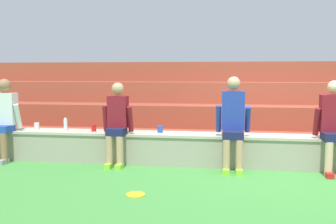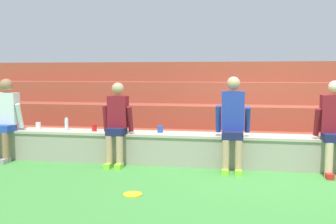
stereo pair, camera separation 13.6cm
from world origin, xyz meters
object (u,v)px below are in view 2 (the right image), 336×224
at_px(water_bottle_near_left, 67,124).
at_px(frisbee, 133,194).
at_px(person_right_of_center, 335,125).
at_px(person_center, 233,121).
at_px(plastic_cup_middle, 38,126).
at_px(person_far_left, 5,117).
at_px(plastic_cup_right_end, 94,128).
at_px(person_left_of_center, 117,122).
at_px(plastic_cup_left_end, 160,129).

xyz_separation_m(water_bottle_near_left, frisbee, (1.63, -1.71, -0.60)).
height_order(person_right_of_center, water_bottle_near_left, person_right_of_center).
relative_size(person_center, plastic_cup_middle, 12.25).
relative_size(person_center, person_right_of_center, 1.04).
xyz_separation_m(person_far_left, person_center, (3.80, -0.01, 0.01)).
distance_m(person_right_of_center, plastic_cup_right_end, 3.77).
relative_size(person_right_of_center, water_bottle_near_left, 6.38).
xyz_separation_m(person_far_left, person_left_of_center, (1.98, -0.04, -0.05)).
distance_m(person_left_of_center, person_right_of_center, 3.28).
xyz_separation_m(person_far_left, plastic_cup_left_end, (2.62, 0.26, -0.18)).
bearing_deg(plastic_cup_left_end, person_right_of_center, -6.18).
distance_m(person_far_left, person_center, 3.80).
relative_size(person_center, frisbee, 6.10).
xyz_separation_m(person_left_of_center, plastic_cup_right_end, (-0.48, 0.25, -0.14)).
distance_m(plastic_cup_right_end, frisbee, 2.09).
relative_size(plastic_cup_left_end, frisbee, 0.48).
xyz_separation_m(person_right_of_center, plastic_cup_left_end, (-2.63, 0.29, -0.17)).
relative_size(plastic_cup_right_end, frisbee, 0.48).
bearing_deg(plastic_cup_right_end, frisbee, -56.33).
distance_m(water_bottle_near_left, frisbee, 2.43).
bearing_deg(person_center, person_left_of_center, -179.20).
bearing_deg(plastic_cup_left_end, water_bottle_near_left, -179.42).
bearing_deg(plastic_cup_middle, water_bottle_near_left, -3.89).
bearing_deg(plastic_cup_left_end, frisbee, -90.17).
bearing_deg(person_far_left, person_right_of_center, -0.27).
bearing_deg(plastic_cup_middle, plastic_cup_left_end, -0.54).
height_order(plastic_cup_left_end, frisbee, plastic_cup_left_end).
bearing_deg(person_left_of_center, person_right_of_center, 0.18).
bearing_deg(plastic_cup_middle, person_far_left, -147.65).
relative_size(person_left_of_center, plastic_cup_left_end, 11.90).
bearing_deg(person_far_left, plastic_cup_left_end, 5.67).
bearing_deg(plastic_cup_middle, person_center, -4.95).
height_order(person_far_left, water_bottle_near_left, person_far_left).
xyz_separation_m(person_far_left, water_bottle_near_left, (0.99, 0.24, -0.14)).
relative_size(person_far_left, plastic_cup_right_end, 12.46).
bearing_deg(person_far_left, plastic_cup_right_end, 8.16).
bearing_deg(plastic_cup_middle, frisbee, -38.72).
distance_m(person_far_left, person_left_of_center, 1.98).
distance_m(person_center, person_right_of_center, 1.46).
relative_size(person_far_left, water_bottle_near_left, 6.43).
height_order(plastic_cup_middle, frisbee, plastic_cup_middle).
relative_size(person_left_of_center, person_right_of_center, 0.97).
relative_size(plastic_cup_middle, frisbee, 0.50).
relative_size(person_left_of_center, plastic_cup_right_end, 11.97).
height_order(person_far_left, person_center, person_center).
xyz_separation_m(plastic_cup_left_end, plastic_cup_right_end, (-1.12, -0.05, -0.00)).
relative_size(person_left_of_center, water_bottle_near_left, 6.18).
bearing_deg(plastic_cup_middle, person_right_of_center, -3.63).
bearing_deg(person_right_of_center, person_center, 179.41).
bearing_deg(frisbee, plastic_cup_right_end, 123.67).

